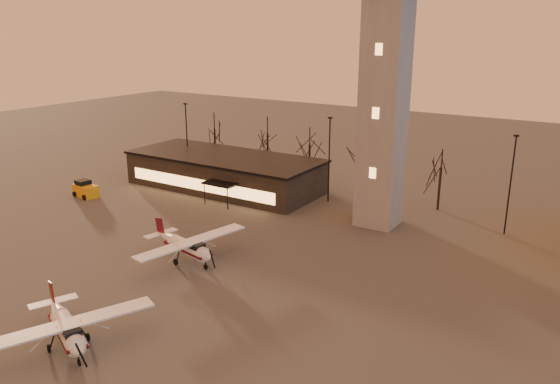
% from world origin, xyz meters
% --- Properties ---
extents(ground, '(220.00, 220.00, 0.00)m').
position_xyz_m(ground, '(0.00, 0.00, 0.00)').
color(ground, '#3A3735').
rests_on(ground, ground).
extents(control_tower, '(6.80, 6.80, 32.60)m').
position_xyz_m(control_tower, '(0.00, 30.00, 16.33)').
color(control_tower, gray).
rests_on(control_tower, ground).
extents(terminal, '(25.40, 12.20, 4.30)m').
position_xyz_m(terminal, '(-21.99, 31.98, 2.16)').
color(terminal, black).
rests_on(terminal, ground).
extents(light_poles, '(58.50, 12.25, 10.14)m').
position_xyz_m(light_poles, '(0.50, 31.00, 5.41)').
color(light_poles, black).
rests_on(light_poles, ground).
extents(tree_row, '(37.20, 9.20, 8.80)m').
position_xyz_m(tree_row, '(-13.70, 39.16, 5.94)').
color(tree_row, black).
rests_on(tree_row, ground).
extents(cessna_front, '(8.75, 10.52, 3.01)m').
position_xyz_m(cessna_front, '(-7.54, -2.76, 1.03)').
color(cessna_front, white).
rests_on(cessna_front, ground).
extents(cessna_rear, '(8.89, 11.19, 3.08)m').
position_xyz_m(cessna_rear, '(-10.14, 11.80, 1.05)').
color(cessna_rear, white).
rests_on(cessna_rear, ground).
extents(service_cart, '(3.41, 2.40, 2.04)m').
position_xyz_m(service_cart, '(-34.06, 19.72, 0.78)').
color(service_cart, orange).
rests_on(service_cart, ground).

